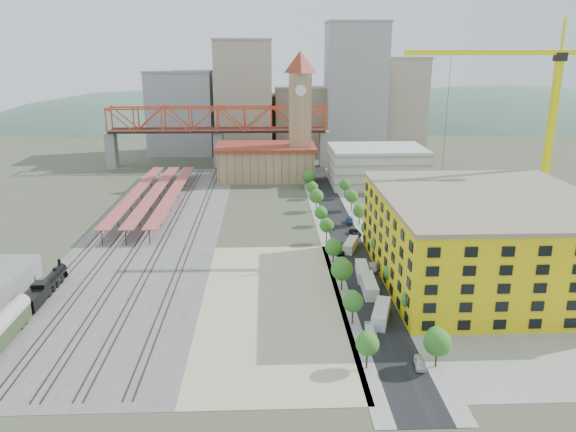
{
  "coord_description": "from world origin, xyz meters",
  "views": [
    {
      "loc": [
        -4.94,
        -132.26,
        48.18
      ],
      "look_at": [
        0.16,
        -3.8,
        10.0
      ],
      "focal_mm": 35.0,
      "sensor_mm": 36.0,
      "label": 1
    }
  ],
  "objects_px": {
    "coach": "(3,328)",
    "site_trailer_b": "(369,286)",
    "site_trailer_a": "(381,314)",
    "clock_tower": "(300,104)",
    "locomotive": "(47,286)",
    "tower_crane": "(540,107)",
    "site_trailer_c": "(362,272)",
    "site_trailer_d": "(351,245)",
    "construction_building": "(486,238)",
    "car_0": "(373,339)"
  },
  "relations": [
    {
      "from": "clock_tower",
      "to": "coach",
      "type": "xyz_separation_m",
      "value": [
        -58.0,
        -124.57,
        -25.85
      ]
    },
    {
      "from": "clock_tower",
      "to": "locomotive",
      "type": "distance_m",
      "value": 122.61
    },
    {
      "from": "coach",
      "to": "site_trailer_b",
      "type": "height_order",
      "value": "coach"
    },
    {
      "from": "site_trailer_a",
      "to": "car_0",
      "type": "bearing_deg",
      "value": -93.0
    },
    {
      "from": "construction_building",
      "to": "locomotive",
      "type": "distance_m",
      "value": 92.42
    },
    {
      "from": "construction_building",
      "to": "site_trailer_b",
      "type": "xyz_separation_m",
      "value": [
        -26.0,
        -6.17,
        -8.01
      ]
    },
    {
      "from": "car_0",
      "to": "site_trailer_c",
      "type": "bearing_deg",
      "value": 92.53
    },
    {
      "from": "tower_crane",
      "to": "site_trailer_d",
      "type": "distance_m",
      "value": 58.66
    },
    {
      "from": "site_trailer_a",
      "to": "locomotive",
      "type": "bearing_deg",
      "value": -174.67
    },
    {
      "from": "tower_crane",
      "to": "site_trailer_a",
      "type": "height_order",
      "value": "tower_crane"
    },
    {
      "from": "site_trailer_d",
      "to": "car_0",
      "type": "distance_m",
      "value": 46.48
    },
    {
      "from": "tower_crane",
      "to": "site_trailer_c",
      "type": "relative_size",
      "value": 5.88
    },
    {
      "from": "site_trailer_d",
      "to": "car_0",
      "type": "relative_size",
      "value": 2.18
    },
    {
      "from": "site_trailer_d",
      "to": "car_0",
      "type": "height_order",
      "value": "site_trailer_d"
    },
    {
      "from": "site_trailer_d",
      "to": "coach",
      "type": "bearing_deg",
      "value": -126.72
    },
    {
      "from": "clock_tower",
      "to": "tower_crane",
      "type": "bearing_deg",
      "value": -52.43
    },
    {
      "from": "coach",
      "to": "site_trailer_d",
      "type": "relative_size",
      "value": 1.91
    },
    {
      "from": "locomotive",
      "to": "site_trailer_d",
      "type": "xyz_separation_m",
      "value": [
        66.0,
        24.19,
        -0.69
      ]
    },
    {
      "from": "coach",
      "to": "tower_crane",
      "type": "relative_size",
      "value": 0.31
    },
    {
      "from": "locomotive",
      "to": "site_trailer_c",
      "type": "xyz_separation_m",
      "value": [
        66.0,
        6.52,
        -0.61
      ]
    },
    {
      "from": "site_trailer_a",
      "to": "site_trailer_d",
      "type": "bearing_deg",
      "value": 107.41
    },
    {
      "from": "site_trailer_b",
      "to": "car_0",
      "type": "distance_m",
      "value": 20.9
    },
    {
      "from": "site_trailer_a",
      "to": "site_trailer_b",
      "type": "relative_size",
      "value": 0.97
    },
    {
      "from": "construction_building",
      "to": "site_trailer_a",
      "type": "height_order",
      "value": "construction_building"
    },
    {
      "from": "site_trailer_b",
      "to": "site_trailer_d",
      "type": "distance_m",
      "value": 25.7
    },
    {
      "from": "site_trailer_b",
      "to": "site_trailer_d",
      "type": "xyz_separation_m",
      "value": [
        0.0,
        25.7,
        -0.19
      ]
    },
    {
      "from": "tower_crane",
      "to": "car_0",
      "type": "xyz_separation_m",
      "value": [
        -50.78,
        -54.34,
        -33.61
      ]
    },
    {
      "from": "coach",
      "to": "site_trailer_a",
      "type": "height_order",
      "value": "coach"
    },
    {
      "from": "site_trailer_a",
      "to": "site_trailer_b",
      "type": "distance_m",
      "value": 12.62
    },
    {
      "from": "coach",
      "to": "site_trailer_b",
      "type": "relative_size",
      "value": 1.66
    },
    {
      "from": "locomotive",
      "to": "site_trailer_d",
      "type": "distance_m",
      "value": 70.3
    },
    {
      "from": "site_trailer_c",
      "to": "site_trailer_d",
      "type": "bearing_deg",
      "value": 94.09
    },
    {
      "from": "site_trailer_c",
      "to": "site_trailer_b",
      "type": "bearing_deg",
      "value": -85.91
    },
    {
      "from": "site_trailer_a",
      "to": "site_trailer_c",
      "type": "xyz_separation_m",
      "value": [
        0.0,
        20.65,
        -0.06
      ]
    },
    {
      "from": "car_0",
      "to": "site_trailer_b",
      "type": "bearing_deg",
      "value": 90.24
    },
    {
      "from": "coach",
      "to": "site_trailer_b",
      "type": "xyz_separation_m",
      "value": [
        66.0,
        18.41,
        -1.44
      ]
    },
    {
      "from": "coach",
      "to": "clock_tower",
      "type": "bearing_deg",
      "value": 65.03
    },
    {
      "from": "locomotive",
      "to": "site_trailer_c",
      "type": "bearing_deg",
      "value": 5.64
    },
    {
      "from": "locomotive",
      "to": "tower_crane",
      "type": "height_order",
      "value": "tower_crane"
    },
    {
      "from": "construction_building",
      "to": "coach",
      "type": "bearing_deg",
      "value": -165.04
    },
    {
      "from": "clock_tower",
      "to": "site_trailer_c",
      "type": "bearing_deg",
      "value": -85.34
    },
    {
      "from": "coach",
      "to": "site_trailer_a",
      "type": "xyz_separation_m",
      "value": [
        66.0,
        5.79,
        -1.49
      ]
    },
    {
      "from": "construction_building",
      "to": "site_trailer_a",
      "type": "distance_m",
      "value": 33.07
    },
    {
      "from": "clock_tower",
      "to": "site_trailer_a",
      "type": "relative_size",
      "value": 5.24
    },
    {
      "from": "clock_tower",
      "to": "locomotive",
      "type": "relative_size",
      "value": 2.55
    },
    {
      "from": "clock_tower",
      "to": "car_0",
      "type": "bearing_deg",
      "value": -87.74
    },
    {
      "from": "site_trailer_a",
      "to": "site_trailer_b",
      "type": "xyz_separation_m",
      "value": [
        0.0,
        12.62,
        0.05
      ]
    },
    {
      "from": "construction_building",
      "to": "tower_crane",
      "type": "xyz_separation_m",
      "value": [
        21.78,
        27.49,
        24.9
      ]
    },
    {
      "from": "tower_crane",
      "to": "car_0",
      "type": "distance_m",
      "value": 81.61
    },
    {
      "from": "car_0",
      "to": "site_trailer_d",
      "type": "bearing_deg",
      "value": 94.79
    }
  ]
}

